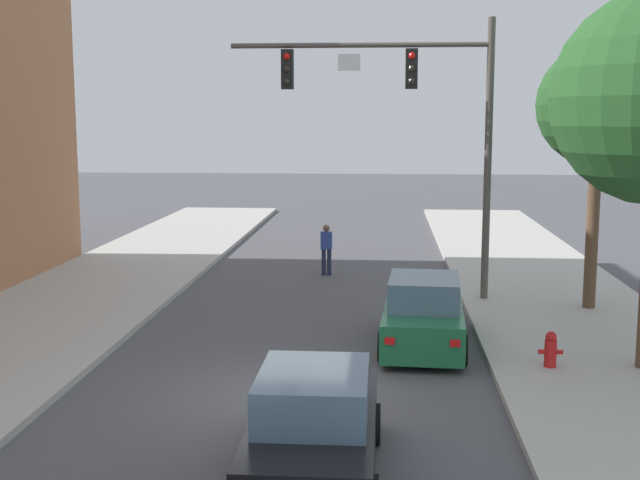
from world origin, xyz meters
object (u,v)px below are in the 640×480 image
Objects in this scene: car_lead_green at (424,315)px; fire_hydrant at (551,349)px; traffic_signal_mast at (414,106)px; car_following_black at (314,430)px; street_tree_second at (598,107)px; pedestrian_crossing_road at (326,247)px.

car_lead_green is 3.01m from fire_hydrant.
fire_hydrant is at bearing -67.89° from traffic_signal_mast.
car_following_black is (-1.84, -6.93, 0.00)m from car_lead_green.
fire_hydrant is at bearing -110.68° from street_tree_second.
car_lead_green is at bearing 75.16° from car_following_black.
car_following_black is 6.69m from fire_hydrant.
fire_hydrant is (2.56, -6.30, -4.86)m from traffic_signal_mast.
street_tree_second reaches higher than car_lead_green.
pedestrian_crossing_road is (-2.74, 8.29, 0.19)m from car_lead_green.
car_lead_green reaches higher than fire_hydrant.
pedestrian_crossing_road is (-2.60, 3.76, -4.45)m from traffic_signal_mast.
traffic_signal_mast is 6.48m from car_lead_green.
traffic_signal_mast is 4.57× the size of pedestrian_crossing_road.
pedestrian_crossing_road is 2.28× the size of fire_hydrant.
fire_hydrant is 0.11× the size of street_tree_second.
fire_hydrant is 7.48m from street_tree_second.
car_following_black is (-1.70, -11.46, -4.64)m from traffic_signal_mast.
pedestrian_crossing_road is at bearing 146.80° from street_tree_second.
car_following_black reaches higher than fire_hydrant.
car_following_black is at bearing -129.58° from fire_hydrant.
fire_hydrant is at bearing -36.25° from car_lead_green.
traffic_signal_mast is 1.77× the size of car_following_black.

